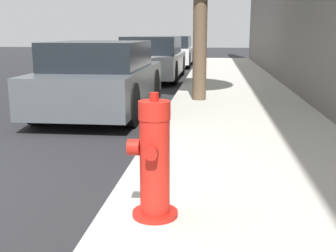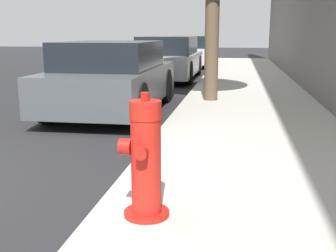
{
  "view_description": "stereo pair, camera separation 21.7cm",
  "coord_description": "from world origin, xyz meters",
  "px_view_note": "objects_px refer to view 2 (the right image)",
  "views": [
    {
      "loc": [
        2.73,
        -3.07,
        1.45
      ],
      "look_at": [
        2.28,
        1.0,
        0.54
      ],
      "focal_mm": 45.0,
      "sensor_mm": 36.0,
      "label": 1
    },
    {
      "loc": [
        2.94,
        -3.04,
        1.45
      ],
      "look_at": [
        2.28,
        1.0,
        0.54
      ],
      "focal_mm": 45.0,
      "sensor_mm": 36.0,
      "label": 2
    }
  ],
  "objects_px": {
    "fire_hydrant": "(145,161)",
    "parked_car_near": "(113,78)",
    "parked_car_mid": "(169,59)",
    "parked_car_far": "(190,52)"
  },
  "relations": [
    {
      "from": "fire_hydrant",
      "to": "parked_car_mid",
      "type": "relative_size",
      "value": 0.2
    },
    {
      "from": "parked_car_near",
      "to": "parked_car_mid",
      "type": "height_order",
      "value": "parked_car_mid"
    },
    {
      "from": "parked_car_mid",
      "to": "parked_car_far",
      "type": "height_order",
      "value": "parked_car_mid"
    },
    {
      "from": "fire_hydrant",
      "to": "parked_car_far",
      "type": "relative_size",
      "value": 0.24
    },
    {
      "from": "parked_car_far",
      "to": "fire_hydrant",
      "type": "bearing_deg",
      "value": -84.75
    },
    {
      "from": "parked_car_near",
      "to": "parked_car_mid",
      "type": "xyz_separation_m",
      "value": [
        0.12,
        5.75,
        0.01
      ]
    },
    {
      "from": "fire_hydrant",
      "to": "parked_car_near",
      "type": "xyz_separation_m",
      "value": [
        -1.64,
        4.68,
        0.09
      ]
    },
    {
      "from": "fire_hydrant",
      "to": "parked_car_near",
      "type": "bearing_deg",
      "value": 109.28
    },
    {
      "from": "parked_car_mid",
      "to": "parked_car_far",
      "type": "bearing_deg",
      "value": 89.22
    },
    {
      "from": "parked_car_mid",
      "to": "parked_car_far",
      "type": "relative_size",
      "value": 1.18
    }
  ]
}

